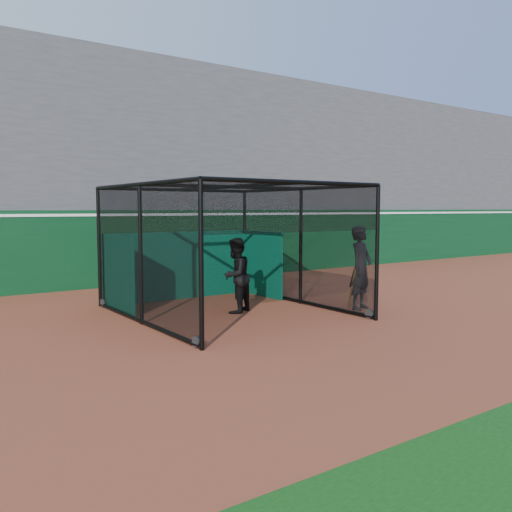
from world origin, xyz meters
TOP-DOWN VIEW (x-y plane):
  - ground at (0.00, 0.00)m, footprint 120.00×120.00m
  - outfield_wall at (0.00, 8.50)m, footprint 50.00×0.50m
  - grandstand at (0.00, 12.27)m, footprint 50.00×7.85m
  - batting_cage at (0.19, 2.39)m, footprint 4.64×5.48m
  - batter at (0.35, 2.31)m, footprint 1.12×1.03m
  - on_deck_player at (3.20, 0.89)m, footprint 0.90×0.74m

SIDE VIEW (x-z plane):
  - ground at x=0.00m, z-range 0.00..0.00m
  - batter at x=0.35m, z-range 0.00..1.84m
  - on_deck_player at x=3.20m, z-range 0.00..2.12m
  - outfield_wall at x=0.00m, z-range 0.04..2.54m
  - batting_cage at x=0.19m, z-range 0.00..3.07m
  - grandstand at x=0.00m, z-range 0.00..8.95m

